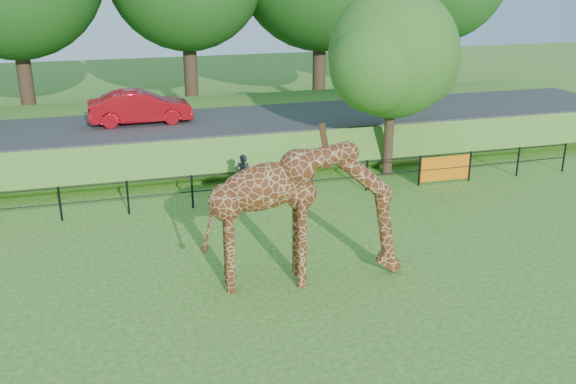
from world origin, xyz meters
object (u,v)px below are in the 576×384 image
car_red (140,107)px  tree_east (395,58)px  visitor (243,175)px  giraffe (306,214)px

car_red → tree_east: (8.68, -4.68, 2.20)m
visitor → tree_east: tree_east is taller
visitor → tree_east: (5.79, 1.02, 3.54)m
giraffe → tree_east: tree_east is taller
car_red → visitor: car_red is taller
car_red → visitor: (2.89, -5.69, -1.34)m
tree_east → visitor: bearing=-170.0°
car_red → tree_east: bearing=-119.3°
giraffe → car_red: bearing=109.3°
visitor → tree_east: bearing=-147.4°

